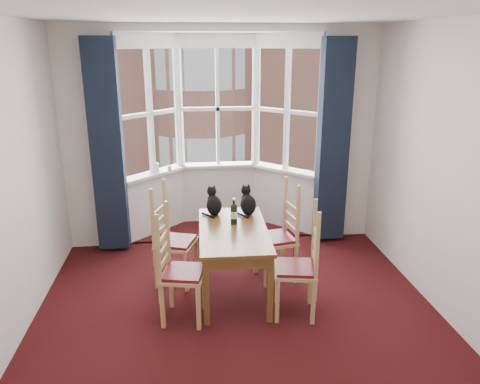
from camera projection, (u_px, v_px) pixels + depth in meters
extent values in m
plane|color=black|center=(242.00, 335.00, 4.31)|extent=(4.50, 4.50, 0.00)
plane|color=white|center=(243.00, 11.00, 3.46)|extent=(4.50, 4.50, 0.00)
plane|color=silver|center=(469.00, 183.00, 4.10)|extent=(0.00, 4.50, 4.50)
plane|color=silver|center=(314.00, 371.00, 1.76)|extent=(4.00, 0.00, 4.00)
cube|color=silver|center=(90.00, 141.00, 5.83)|extent=(0.70, 0.12, 2.80)
cube|color=silver|center=(346.00, 135.00, 6.19)|extent=(0.70, 0.12, 2.80)
cube|color=black|center=(107.00, 148.00, 5.70)|extent=(0.38, 0.22, 2.60)
cube|color=black|center=(333.00, 142.00, 6.01)|extent=(0.38, 0.22, 2.60)
cube|color=brown|center=(233.00, 231.00, 4.86)|extent=(0.73, 1.33, 0.04)
cube|color=brown|center=(206.00, 292.00, 4.38)|extent=(0.06, 0.06, 0.69)
cube|color=brown|center=(204.00, 240.00, 5.52)|extent=(0.06, 0.06, 0.69)
cube|color=brown|center=(270.00, 289.00, 4.43)|extent=(0.06, 0.06, 0.69)
cube|color=brown|center=(255.00, 239.00, 5.58)|extent=(0.06, 0.06, 0.69)
cube|color=tan|center=(183.00, 274.00, 4.44)|extent=(0.48, 0.49, 0.06)
cube|color=maroon|center=(183.00, 272.00, 4.44)|extent=(0.43, 0.44, 0.03)
cube|color=tan|center=(176.00, 242.00, 5.13)|extent=(0.51, 0.53, 0.06)
cube|color=maroon|center=(176.00, 241.00, 5.13)|extent=(0.46, 0.48, 0.03)
cube|color=tan|center=(295.00, 269.00, 4.53)|extent=(0.47, 0.49, 0.06)
cube|color=maroon|center=(295.00, 268.00, 4.53)|extent=(0.42, 0.44, 0.03)
cube|color=tan|center=(276.00, 239.00, 5.23)|extent=(0.47, 0.48, 0.06)
cube|color=maroon|center=(276.00, 238.00, 5.22)|extent=(0.42, 0.44, 0.03)
ellipsoid|color=black|center=(214.00, 206.00, 5.23)|extent=(0.22, 0.26, 0.23)
sphere|color=black|center=(212.00, 191.00, 5.26)|extent=(0.13, 0.13, 0.11)
cone|color=black|center=(209.00, 187.00, 5.23)|extent=(0.05, 0.05, 0.05)
cone|color=black|center=(214.00, 187.00, 5.26)|extent=(0.05, 0.05, 0.05)
ellipsoid|color=black|center=(248.00, 205.00, 5.24)|extent=(0.22, 0.26, 0.23)
sphere|color=black|center=(246.00, 190.00, 5.27)|extent=(0.13, 0.13, 0.11)
cone|color=black|center=(243.00, 186.00, 5.25)|extent=(0.05, 0.05, 0.05)
cone|color=black|center=(249.00, 186.00, 5.27)|extent=(0.05, 0.05, 0.05)
cylinder|color=black|center=(234.00, 215.00, 4.96)|extent=(0.07, 0.07, 0.20)
sphere|color=black|center=(234.00, 206.00, 4.93)|extent=(0.07, 0.07, 0.07)
cylinder|color=black|center=(234.00, 203.00, 4.92)|extent=(0.03, 0.03, 0.09)
cylinder|color=gold|center=(234.00, 199.00, 4.91)|extent=(0.03, 0.03, 0.02)
cylinder|color=silver|center=(234.00, 215.00, 4.96)|extent=(0.07, 0.07, 0.08)
cylinder|color=white|center=(157.00, 168.00, 6.39)|extent=(0.06, 0.06, 0.14)
cylinder|color=white|center=(169.00, 169.00, 6.45)|extent=(0.06, 0.06, 0.09)
plane|color=#333335|center=(194.00, 157.00, 36.66)|extent=(80.00, 80.00, 0.00)
cube|color=#AC6C58|center=(197.00, 86.00, 17.49)|extent=(18.00, 6.00, 14.00)
cylinder|color=#AC6C58|center=(200.00, 95.00, 14.65)|extent=(3.20, 3.20, 14.00)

